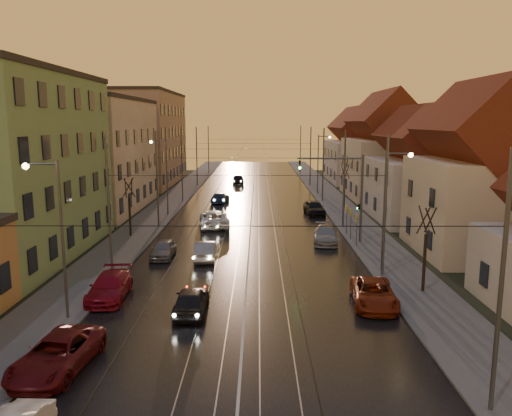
{
  "coord_description": "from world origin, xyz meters",
  "views": [
    {
      "loc": [
        0.7,
        -21.53,
        9.79
      ],
      "look_at": [
        0.51,
        21.07,
        2.37
      ],
      "focal_mm": 35.0,
      "sensor_mm": 36.0,
      "label": 1
    }
  ],
  "objects_px": {
    "street_lamp_0": "(55,224)",
    "parked_left_3": "(163,249)",
    "driving_car_0": "(191,300)",
    "parked_left_1": "(57,354)",
    "street_lamp_3": "(320,158)",
    "driving_car_3": "(220,198)",
    "traffic_light_mast": "(349,187)",
    "driving_car_4": "(238,179)",
    "driving_car_1": "(205,250)",
    "parked_left_2": "(110,287)",
    "street_lamp_1": "(389,199)",
    "driving_car_2": "(214,219)",
    "parked_right_1": "(326,235)",
    "parked_right_0": "(374,294)",
    "parked_right_2": "(314,208)",
    "street_lamp_2": "(164,169)"
  },
  "relations": [
    {
      "from": "driving_car_4",
      "to": "parked_left_1",
      "type": "distance_m",
      "value": 60.64
    },
    {
      "from": "street_lamp_0",
      "to": "driving_car_0",
      "type": "xyz_separation_m",
      "value": [
        6.36,
        0.92,
        -4.19
      ]
    },
    {
      "from": "street_lamp_2",
      "to": "driving_car_0",
      "type": "distance_m",
      "value": 28.13
    },
    {
      "from": "street_lamp_0",
      "to": "parked_left_3",
      "type": "xyz_separation_m",
      "value": [
        2.9,
        11.6,
        -4.24
      ]
    },
    {
      "from": "driving_car_4",
      "to": "driving_car_2",
      "type": "bearing_deg",
      "value": 85.36
    },
    {
      "from": "traffic_light_mast",
      "to": "driving_car_3",
      "type": "xyz_separation_m",
      "value": [
        -11.92,
        20.37,
        -3.97
      ]
    },
    {
      "from": "parked_right_1",
      "to": "parked_right_2",
      "type": "distance_m",
      "value": 12.57
    },
    {
      "from": "street_lamp_1",
      "to": "driving_car_3",
      "type": "distance_m",
      "value": 31.5
    },
    {
      "from": "driving_car_1",
      "to": "street_lamp_3",
      "type": "bearing_deg",
      "value": -115.12
    },
    {
      "from": "parked_left_3",
      "to": "parked_right_2",
      "type": "relative_size",
      "value": 0.85
    },
    {
      "from": "street_lamp_3",
      "to": "parked_right_2",
      "type": "xyz_separation_m",
      "value": [
        -2.44,
        -15.33,
        -4.13
      ]
    },
    {
      "from": "street_lamp_3",
      "to": "driving_car_0",
      "type": "relative_size",
      "value": 1.97
    },
    {
      "from": "street_lamp_3",
      "to": "parked_right_2",
      "type": "bearing_deg",
      "value": -99.04
    },
    {
      "from": "street_lamp_3",
      "to": "parked_right_1",
      "type": "xyz_separation_m",
      "value": [
        -2.9,
        -27.89,
        -4.21
      ]
    },
    {
      "from": "driving_car_2",
      "to": "parked_right_1",
      "type": "height_order",
      "value": "driving_car_2"
    },
    {
      "from": "street_lamp_1",
      "to": "parked_left_3",
      "type": "distance_m",
      "value": 16.29
    },
    {
      "from": "parked_left_1",
      "to": "parked_left_3",
      "type": "bearing_deg",
      "value": 92.78
    },
    {
      "from": "driving_car_0",
      "to": "parked_left_1",
      "type": "distance_m",
      "value": 7.55
    },
    {
      "from": "street_lamp_1",
      "to": "driving_car_3",
      "type": "height_order",
      "value": "street_lamp_1"
    },
    {
      "from": "driving_car_1",
      "to": "parked_left_1",
      "type": "distance_m",
      "value": 16.74
    },
    {
      "from": "street_lamp_0",
      "to": "traffic_light_mast",
      "type": "xyz_separation_m",
      "value": [
        17.1,
        16.0,
        -0.29
      ]
    },
    {
      "from": "driving_car_4",
      "to": "parked_left_3",
      "type": "bearing_deg",
      "value": 82.11
    },
    {
      "from": "driving_car_2",
      "to": "parked_left_3",
      "type": "height_order",
      "value": "driving_car_2"
    },
    {
      "from": "driving_car_1",
      "to": "parked_left_2",
      "type": "height_order",
      "value": "parked_left_2"
    },
    {
      "from": "parked_left_1",
      "to": "street_lamp_3",
      "type": "bearing_deg",
      "value": 77.99
    },
    {
      "from": "street_lamp_1",
      "to": "street_lamp_0",
      "type": "bearing_deg",
      "value": -156.28
    },
    {
      "from": "driving_car_3",
      "to": "driving_car_4",
      "type": "distance_m",
      "value": 19.01
    },
    {
      "from": "driving_car_3",
      "to": "parked_right_0",
      "type": "bearing_deg",
      "value": 113.47
    },
    {
      "from": "parked_left_2",
      "to": "parked_right_0",
      "type": "distance_m",
      "value": 14.56
    },
    {
      "from": "street_lamp_0",
      "to": "parked_left_2",
      "type": "bearing_deg",
      "value": 64.1
    },
    {
      "from": "parked_left_2",
      "to": "driving_car_2",
      "type": "bearing_deg",
      "value": 74.55
    },
    {
      "from": "street_lamp_1",
      "to": "street_lamp_2",
      "type": "bearing_deg",
      "value": 132.32
    },
    {
      "from": "driving_car_3",
      "to": "parked_left_1",
      "type": "relative_size",
      "value": 0.88
    },
    {
      "from": "traffic_light_mast",
      "to": "parked_right_2",
      "type": "xyz_separation_m",
      "value": [
        -1.33,
        12.68,
        -3.84
      ]
    },
    {
      "from": "parked_left_3",
      "to": "street_lamp_2",
      "type": "bearing_deg",
      "value": 100.99
    },
    {
      "from": "parked_right_0",
      "to": "street_lamp_3",
      "type": "bearing_deg",
      "value": 92.25
    },
    {
      "from": "driving_car_2",
      "to": "parked_right_1",
      "type": "xyz_separation_m",
      "value": [
        9.63,
        -6.06,
        -0.11
      ]
    },
    {
      "from": "driving_car_3",
      "to": "street_lamp_1",
      "type": "bearing_deg",
      "value": 120.58
    },
    {
      "from": "parked_left_3",
      "to": "parked_right_0",
      "type": "relative_size",
      "value": 0.79
    },
    {
      "from": "parked_left_3",
      "to": "parked_left_1",
      "type": "bearing_deg",
      "value": -92.67
    },
    {
      "from": "street_lamp_3",
      "to": "driving_car_3",
      "type": "height_order",
      "value": "street_lamp_3"
    },
    {
      "from": "street_lamp_1",
      "to": "parked_left_1",
      "type": "xyz_separation_m",
      "value": [
        -16.36,
        -13.13,
        -4.2
      ]
    },
    {
      "from": "driving_car_1",
      "to": "driving_car_4",
      "type": "relative_size",
      "value": 0.91
    },
    {
      "from": "street_lamp_3",
      "to": "parked_right_0",
      "type": "xyz_separation_m",
      "value": [
        -2.18,
        -41.91,
        -4.22
      ]
    },
    {
      "from": "parked_right_0",
      "to": "parked_right_2",
      "type": "height_order",
      "value": "parked_right_2"
    },
    {
      "from": "parked_right_2",
      "to": "street_lamp_0",
      "type": "bearing_deg",
      "value": -125.43
    },
    {
      "from": "parked_left_3",
      "to": "parked_right_1",
      "type": "height_order",
      "value": "parked_right_1"
    },
    {
      "from": "driving_car_1",
      "to": "driving_car_4",
      "type": "xyz_separation_m",
      "value": [
        0.61,
        44.23,
        0.09
      ]
    },
    {
      "from": "street_lamp_3",
      "to": "driving_car_1",
      "type": "distance_m",
      "value": 35.36
    },
    {
      "from": "traffic_light_mast",
      "to": "parked_right_0",
      "type": "height_order",
      "value": "traffic_light_mast"
    }
  ]
}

